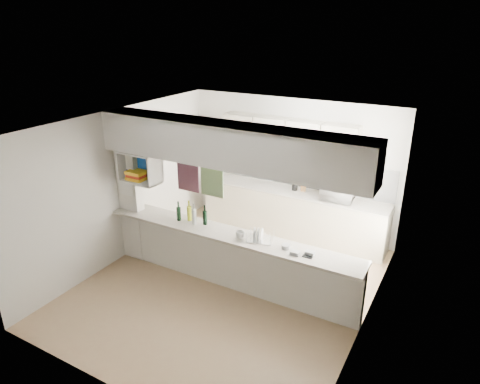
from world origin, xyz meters
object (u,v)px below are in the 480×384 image
Objects in this scene: microwave at (338,192)px; wine_bottles at (192,215)px; bowl at (337,182)px; dish_rack at (260,235)px.

wine_bottles is (-1.74, -2.01, -0.03)m from microwave.
wine_bottles is at bearing 46.32° from microwave.
dish_rack is at bearing -103.78° from bowl.
wine_bottles is at bearing -130.28° from bowl.
bowl is (-0.02, 0.01, 0.19)m from microwave.
dish_rack is at bearing -0.28° from wine_bottles.
bowl is at bearing -32.62° from microwave.
bowl is 0.58× the size of dish_rack.
wine_bottles reaches higher than microwave.
bowl is at bearing 49.72° from wine_bottles.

